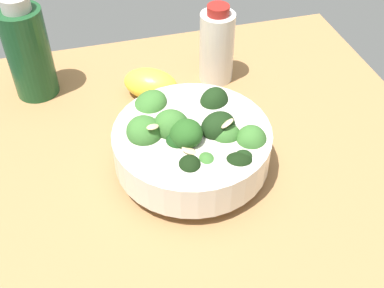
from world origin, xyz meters
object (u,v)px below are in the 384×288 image
Objects in this scene: bowl_of_broccoli at (192,142)px; bottle_tall at (28,51)px; bottle_short at (217,46)px; lemon_wedge at (151,84)px.

bowl_of_broccoli is 1.27× the size of bottle_tall.
bowl_of_broccoli is at bearing -116.01° from bottle_short.
bowl_of_broccoli is 28.56cm from bottle_tall.
bottle_tall reaches higher than lemon_wedge.
bowl_of_broccoli is 2.38× the size of lemon_wedge.
bottle_tall is at bearing 160.58° from lemon_wedge.
lemon_wedge is 0.67× the size of bottle_short.
bottle_tall is 1.25× the size of bottle_short.
bowl_of_broccoli is 19.95cm from bottle_short.
bowl_of_broccoli reaches higher than lemon_wedge.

